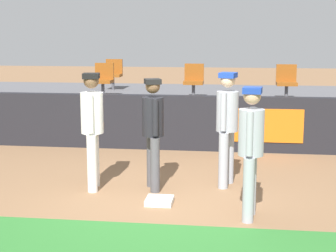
{
  "coord_description": "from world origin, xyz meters",
  "views": [
    {
      "loc": [
        1.08,
        -7.58,
        2.54
      ],
      "look_at": [
        -0.01,
        0.83,
        1.0
      ],
      "focal_mm": 55.76,
      "sensor_mm": 36.0,
      "label": 1
    }
  ],
  "objects_px": {
    "player_fielder_home": "(93,123)",
    "seat_front_right": "(286,80)",
    "player_runner_visitor": "(227,121)",
    "player_coach_visitor": "(251,144)",
    "seat_front_left": "(103,78)",
    "player_umpire": "(153,126)",
    "seat_front_center": "(194,79)",
    "first_base": "(159,201)",
    "seat_back_left": "(113,73)"
  },
  "relations": [
    {
      "from": "seat_front_right",
      "to": "seat_front_center",
      "type": "xyz_separation_m",
      "value": [
        -2.19,
        -0.0,
        -0.0
      ]
    },
    {
      "from": "seat_front_right",
      "to": "seat_front_center",
      "type": "relative_size",
      "value": 1.0
    },
    {
      "from": "first_base",
      "to": "seat_front_center",
      "type": "bearing_deg",
      "value": 88.94
    },
    {
      "from": "player_umpire",
      "to": "seat_front_right",
      "type": "distance_m",
      "value": 5.06
    },
    {
      "from": "seat_front_left",
      "to": "seat_front_center",
      "type": "bearing_deg",
      "value": 0.0
    },
    {
      "from": "player_runner_visitor",
      "to": "seat_back_left",
      "type": "xyz_separation_m",
      "value": [
        -3.28,
        5.84,
        0.31
      ]
    },
    {
      "from": "seat_front_left",
      "to": "player_umpire",
      "type": "bearing_deg",
      "value": -66.3
    },
    {
      "from": "player_runner_visitor",
      "to": "seat_front_center",
      "type": "bearing_deg",
      "value": -152.32
    },
    {
      "from": "player_runner_visitor",
      "to": "player_coach_visitor",
      "type": "xyz_separation_m",
      "value": [
        0.35,
        -1.52,
        -0.04
      ]
    },
    {
      "from": "player_runner_visitor",
      "to": "seat_front_right",
      "type": "relative_size",
      "value": 2.25
    },
    {
      "from": "player_coach_visitor",
      "to": "seat_front_center",
      "type": "bearing_deg",
      "value": -160.31
    },
    {
      "from": "player_runner_visitor",
      "to": "seat_back_left",
      "type": "relative_size",
      "value": 2.25
    },
    {
      "from": "player_fielder_home",
      "to": "seat_front_center",
      "type": "height_order",
      "value": "player_fielder_home"
    },
    {
      "from": "player_umpire",
      "to": "seat_back_left",
      "type": "distance_m",
      "value": 6.55
    },
    {
      "from": "player_fielder_home",
      "to": "seat_front_center",
      "type": "distance_m",
      "value": 4.67
    },
    {
      "from": "first_base",
      "to": "seat_front_left",
      "type": "relative_size",
      "value": 0.48
    },
    {
      "from": "player_coach_visitor",
      "to": "seat_front_right",
      "type": "distance_m",
      "value": 5.65
    },
    {
      "from": "first_base",
      "to": "seat_front_center",
      "type": "height_order",
      "value": "seat_front_center"
    },
    {
      "from": "first_base",
      "to": "seat_front_center",
      "type": "distance_m",
      "value": 5.28
    },
    {
      "from": "player_fielder_home",
      "to": "seat_front_right",
      "type": "distance_m",
      "value": 5.67
    },
    {
      "from": "player_fielder_home",
      "to": "seat_back_left",
      "type": "distance_m",
      "value": 6.4
    },
    {
      "from": "player_runner_visitor",
      "to": "player_umpire",
      "type": "distance_m",
      "value": 1.23
    },
    {
      "from": "player_runner_visitor",
      "to": "player_umpire",
      "type": "bearing_deg",
      "value": -57.49
    },
    {
      "from": "seat_back_left",
      "to": "seat_front_left",
      "type": "height_order",
      "value": "same"
    },
    {
      "from": "player_runner_visitor",
      "to": "player_umpire",
      "type": "relative_size",
      "value": 1.05
    },
    {
      "from": "seat_front_left",
      "to": "seat_back_left",
      "type": "bearing_deg",
      "value": 95.49
    },
    {
      "from": "seat_front_right",
      "to": "player_runner_visitor",
      "type": "bearing_deg",
      "value": -108.01
    },
    {
      "from": "first_base",
      "to": "seat_back_left",
      "type": "height_order",
      "value": "seat_back_left"
    },
    {
      "from": "seat_front_center",
      "to": "first_base",
      "type": "bearing_deg",
      "value": -91.06
    },
    {
      "from": "player_umpire",
      "to": "seat_front_left",
      "type": "xyz_separation_m",
      "value": [
        -1.93,
        4.4,
        0.36
      ]
    },
    {
      "from": "player_fielder_home",
      "to": "player_coach_visitor",
      "type": "relative_size",
      "value": 1.04
    },
    {
      "from": "first_base",
      "to": "seat_front_right",
      "type": "distance_m",
      "value": 5.75
    },
    {
      "from": "seat_front_right",
      "to": "seat_front_center",
      "type": "bearing_deg",
      "value": -180.0
    },
    {
      "from": "player_fielder_home",
      "to": "player_coach_visitor",
      "type": "height_order",
      "value": "player_fielder_home"
    },
    {
      "from": "seat_front_left",
      "to": "seat_front_right",
      "type": "xyz_separation_m",
      "value": [
        4.42,
        0.0,
        0.0
      ]
    },
    {
      "from": "player_fielder_home",
      "to": "player_coach_visitor",
      "type": "distance_m",
      "value": 2.71
    },
    {
      "from": "seat_front_right",
      "to": "player_umpire",
      "type": "bearing_deg",
      "value": -119.49
    },
    {
      "from": "seat_front_center",
      "to": "player_coach_visitor",
      "type": "bearing_deg",
      "value": -77.59
    },
    {
      "from": "first_base",
      "to": "player_runner_visitor",
      "type": "xyz_separation_m",
      "value": [
        0.97,
        1.06,
        1.05
      ]
    },
    {
      "from": "player_runner_visitor",
      "to": "seat_front_right",
      "type": "distance_m",
      "value": 4.25
    },
    {
      "from": "player_runner_visitor",
      "to": "player_coach_visitor",
      "type": "distance_m",
      "value": 1.56
    },
    {
      "from": "player_fielder_home",
      "to": "player_umpire",
      "type": "relative_size",
      "value": 1.05
    },
    {
      "from": "player_fielder_home",
      "to": "seat_back_left",
      "type": "xyz_separation_m",
      "value": [
        -1.14,
        6.29,
        0.31
      ]
    },
    {
      "from": "seat_back_left",
      "to": "seat_front_left",
      "type": "xyz_separation_m",
      "value": [
        0.17,
        -1.8,
        -0.0
      ]
    },
    {
      "from": "seat_front_right",
      "to": "seat_front_left",
      "type": "bearing_deg",
      "value": -180.0
    },
    {
      "from": "first_base",
      "to": "player_fielder_home",
      "type": "bearing_deg",
      "value": 152.49
    },
    {
      "from": "seat_back_left",
      "to": "seat_front_right",
      "type": "height_order",
      "value": "same"
    },
    {
      "from": "seat_back_left",
      "to": "seat_front_center",
      "type": "relative_size",
      "value": 1.0
    },
    {
      "from": "player_coach_visitor",
      "to": "seat_front_left",
      "type": "xyz_separation_m",
      "value": [
        -3.45,
        5.55,
        0.36
      ]
    },
    {
      "from": "player_runner_visitor",
      "to": "player_umpire",
      "type": "height_order",
      "value": "player_runner_visitor"
    }
  ]
}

